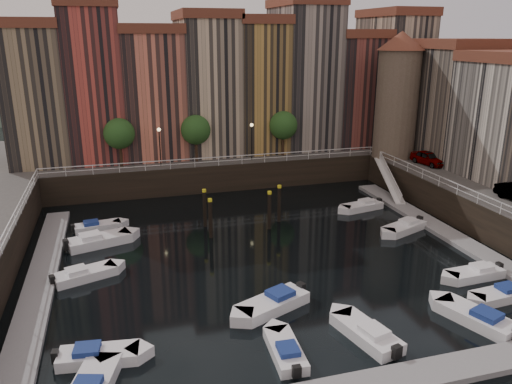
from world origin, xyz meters
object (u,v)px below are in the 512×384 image
object	(u,v)px
gangway	(389,178)
mooring_pilings	(242,211)
car_a	(428,159)
boat_left_2	(84,274)
boat_left_3	(98,241)
corner_tower	(397,93)
boat_left_0	(97,356)

from	to	relation	value
gangway	mooring_pilings	xyz separation A→B (m)	(-17.40, -4.93, -0.27)
mooring_pilings	car_a	size ratio (longest dim) A/B	1.66
boat_left_2	boat_left_3	size ratio (longest dim) A/B	0.85
car_a	gangway	bearing A→B (deg)	169.27
mooring_pilings	boat_left_3	world-z (taller)	mooring_pilings
corner_tower	gangway	bearing A→B (deg)	-122.80
boat_left_3	boat_left_0	bearing A→B (deg)	-105.60
boat_left_3	gangway	bearing A→B (deg)	-6.16
corner_tower	car_a	bearing A→B (deg)	-70.91
gangway	boat_left_0	world-z (taller)	gangway
mooring_pilings	boat_left_0	xyz separation A→B (m)	(-12.01, -16.18, -1.31)
boat_left_0	mooring_pilings	bearing A→B (deg)	60.63
gangway	boat_left_2	bearing A→B (deg)	-159.86
corner_tower	boat_left_0	bearing A→B (deg)	-141.61
boat_left_2	boat_left_3	distance (m)	5.95
corner_tower	car_a	world-z (taller)	corner_tower
corner_tower	boat_left_3	bearing A→B (deg)	-163.24
boat_left_0	boat_left_2	bearing A→B (deg)	103.22
boat_left_2	mooring_pilings	bearing A→B (deg)	6.45
boat_left_3	car_a	world-z (taller)	car_a
gangway	boat_left_3	bearing A→B (deg)	-169.88
boat_left_0	boat_left_2	distance (m)	9.99
boat_left_3	boat_left_2	bearing A→B (deg)	-114.55
corner_tower	boat_left_2	bearing A→B (deg)	-154.84
mooring_pilings	car_a	bearing A→B (deg)	12.40
boat_left_0	boat_left_3	size ratio (longest dim) A/B	0.83
boat_left_3	mooring_pilings	bearing A→B (deg)	-14.59
mooring_pilings	gangway	bearing A→B (deg)	15.80
corner_tower	boat_left_3	world-z (taller)	corner_tower
gangway	boat_left_0	bearing A→B (deg)	-144.34
mooring_pilings	boat_left_2	size ratio (longest dim) A/B	1.55
boat_left_2	boat_left_0	bearing A→B (deg)	-103.11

